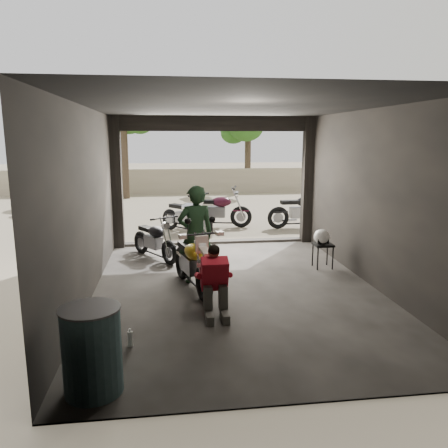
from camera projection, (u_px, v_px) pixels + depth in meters
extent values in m
plane|color=#7A6D56|center=(236.00, 290.00, 7.85)|extent=(80.00, 80.00, 0.00)
cube|color=#2D2B28|center=(236.00, 289.00, 7.85)|extent=(5.00, 7.00, 0.02)
plane|color=black|center=(236.00, 106.00, 7.23)|extent=(7.00, 7.00, 0.00)
cube|color=black|center=(294.00, 255.00, 4.13)|extent=(5.00, 0.02, 3.20)
cube|color=black|center=(87.00, 204.00, 7.22)|extent=(0.02, 7.00, 3.20)
cube|color=black|center=(373.00, 199.00, 7.86)|extent=(0.02, 7.00, 3.20)
cube|color=black|center=(117.00, 183.00, 10.52)|extent=(0.24, 0.24, 3.20)
cube|color=black|center=(307.00, 181.00, 11.13)|extent=(0.24, 0.24, 3.20)
cube|color=black|center=(214.00, 124.00, 10.59)|extent=(5.00, 0.16, 0.36)
cube|color=#2D2B28|center=(214.00, 242.00, 11.25)|extent=(5.00, 0.25, 0.08)
cube|color=gray|center=(191.00, 181.00, 21.35)|extent=(18.00, 0.30, 1.20)
cylinder|color=#382B1E|center=(125.00, 158.00, 19.28)|extent=(0.30, 0.30, 3.58)
ellipsoid|color=#1E4C14|center=(123.00, 106.00, 18.84)|extent=(2.20, 2.20, 3.14)
cylinder|color=#382B1E|center=(248.00, 160.00, 21.51)|extent=(0.30, 0.30, 3.20)
ellipsoid|color=#1E4C14|center=(248.00, 118.00, 21.12)|extent=(2.20, 2.20, 2.80)
imported|color=black|center=(196.00, 235.00, 8.06)|extent=(0.73, 0.54, 1.84)
cube|color=black|center=(323.00, 245.00, 9.03)|extent=(0.38, 0.38, 0.04)
cylinder|color=black|center=(318.00, 259.00, 8.90)|extent=(0.03, 0.03, 0.51)
cylinder|color=black|center=(333.00, 258.00, 8.94)|extent=(0.03, 0.03, 0.51)
cylinder|color=black|center=(313.00, 255.00, 9.21)|extent=(0.03, 0.03, 0.51)
cylinder|color=black|center=(327.00, 254.00, 9.26)|extent=(0.03, 0.03, 0.51)
ellipsoid|color=white|center=(322.00, 237.00, 8.97)|extent=(0.43, 0.44, 0.31)
cylinder|color=#3F656A|center=(92.00, 352.00, 4.59)|extent=(0.62, 0.62, 0.96)
cylinder|color=black|center=(343.00, 207.00, 10.54)|extent=(0.08, 0.08, 2.09)
cylinder|color=silver|center=(345.00, 171.00, 10.36)|extent=(0.76, 0.03, 0.76)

